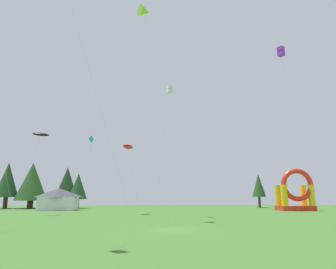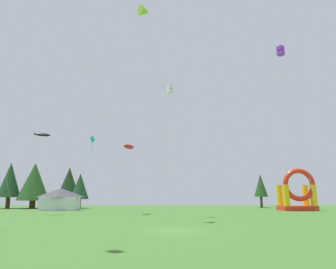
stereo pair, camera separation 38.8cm
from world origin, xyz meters
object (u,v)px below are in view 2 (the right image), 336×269
object	(u,v)px
kite_red_parafoil	(129,147)
kite_white_box	(170,89)
inflatable_red_slide	(298,194)
kite_lime_delta	(145,11)
kite_purple_box	(281,52)
festival_tent	(60,199)
kite_black_parafoil	(42,135)
kite_cyan_diamond	(93,140)

from	to	relation	value
kite_red_parafoil	kite_white_box	size ratio (longest dim) A/B	0.57
kite_red_parafoil	inflatable_red_slide	distance (m)	32.47
kite_lime_delta	kite_red_parafoil	world-z (taller)	kite_lime_delta
kite_white_box	kite_red_parafoil	bearing A→B (deg)	141.29
kite_lime_delta	kite_purple_box	xyz separation A→B (m)	(13.96, -9.83, -10.27)
inflatable_red_slide	festival_tent	distance (m)	44.44
kite_purple_box	kite_white_box	xyz separation A→B (m)	(-10.16, 15.75, 1.35)
kite_black_parafoil	inflatable_red_slide	world-z (taller)	kite_black_parafoil
kite_red_parafoil	kite_white_box	world-z (taller)	kite_white_box
kite_red_parafoil	kite_purple_box	bearing A→B (deg)	-51.66
kite_cyan_diamond	kite_black_parafoil	distance (m)	9.41
kite_lime_delta	kite_red_parafoil	xyz separation A→B (m)	(-2.50, 10.97, -16.87)
kite_red_parafoil	festival_tent	world-z (taller)	kite_red_parafoil
kite_black_parafoil	festival_tent	bearing A→B (deg)	91.25
kite_red_parafoil	inflatable_red_slide	bearing A→B (deg)	14.15
kite_cyan_diamond	kite_purple_box	size ratio (longest dim) A/B	0.74
kite_purple_box	kite_red_parafoil	bearing A→B (deg)	128.34
kite_cyan_diamond	inflatable_red_slide	xyz separation A→B (m)	(37.47, 2.07, -9.45)
festival_tent	inflatable_red_slide	bearing A→B (deg)	-5.23
kite_red_parafoil	kite_purple_box	world-z (taller)	kite_purple_box
kite_cyan_diamond	kite_black_parafoil	world-z (taller)	kite_cyan_diamond
kite_black_parafoil	kite_white_box	bearing A→B (deg)	-11.23
kite_lime_delta	kite_cyan_diamond	xyz separation A→B (m)	(-9.32, 16.63, -14.89)
festival_tent	kite_white_box	bearing A→B (deg)	-40.20
kite_lime_delta	kite_cyan_diamond	size ratio (longest dim) A/B	2.16
kite_black_parafoil	kite_red_parafoil	bearing A→B (deg)	4.92
kite_cyan_diamond	kite_white_box	size ratio (longest dim) A/B	0.69
kite_lime_delta	kite_red_parafoil	size ratio (longest dim) A/B	2.59
festival_tent	kite_black_parafoil	bearing A→B (deg)	-88.75
kite_cyan_diamond	inflatable_red_slide	bearing A→B (deg)	3.16
kite_lime_delta	festival_tent	distance (m)	37.59
kite_lime_delta	inflatable_red_slide	distance (m)	41.64
kite_white_box	kite_purple_box	bearing A→B (deg)	-57.19
kite_cyan_diamond	kite_purple_box	world-z (taller)	kite_purple_box
kite_black_parafoil	kite_cyan_diamond	bearing A→B (deg)	46.31
kite_purple_box	kite_black_parafoil	world-z (taller)	kite_purple_box
inflatable_red_slide	festival_tent	size ratio (longest dim) A/B	1.16
kite_lime_delta	inflatable_red_slide	world-z (taller)	kite_lime_delta
kite_lime_delta	kite_cyan_diamond	bearing A→B (deg)	119.28
kite_black_parafoil	kite_white_box	distance (m)	20.98
kite_lime_delta	kite_red_parafoil	distance (m)	20.28
kite_cyan_diamond	kite_black_parafoil	bearing A→B (deg)	-133.69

